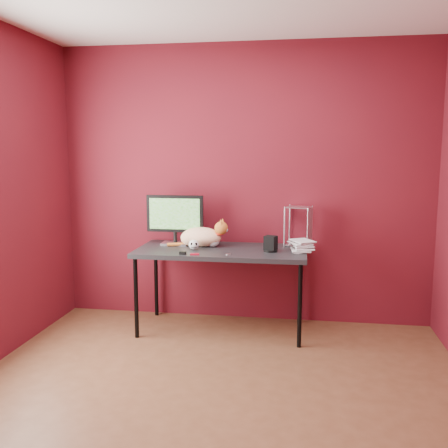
% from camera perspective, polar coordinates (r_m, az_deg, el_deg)
% --- Properties ---
extents(room, '(3.52, 3.52, 2.61)m').
position_cam_1_polar(room, '(2.98, -1.67, 5.03)').
color(room, '#53301C').
rests_on(room, ground).
extents(desk, '(1.50, 0.70, 0.75)m').
position_cam_1_polar(desk, '(4.45, -0.29, -3.50)').
color(desk, black).
rests_on(desk, ground).
extents(monitor, '(0.53, 0.17, 0.46)m').
position_cam_1_polar(monitor, '(4.63, -5.63, 0.79)').
color(monitor, silver).
rests_on(monitor, desk).
extents(cat, '(0.56, 0.24, 0.26)m').
position_cam_1_polar(cat, '(4.55, -2.55, -1.44)').
color(cat, orange).
rests_on(cat, desk).
extents(skull_mug, '(0.09, 0.09, 0.09)m').
position_cam_1_polar(skull_mug, '(4.40, -3.47, -2.36)').
color(skull_mug, silver).
rests_on(skull_mug, desk).
extents(speaker, '(0.12, 0.12, 0.14)m').
position_cam_1_polar(speaker, '(4.33, 5.35, -2.32)').
color(speaker, black).
rests_on(speaker, desk).
extents(book_stack, '(0.25, 0.27, 1.08)m').
position_cam_1_polar(book_stack, '(4.31, 8.03, 3.94)').
color(book_stack, beige).
rests_on(book_stack, desk).
extents(wire_rack, '(0.25, 0.22, 0.37)m').
position_cam_1_polar(wire_rack, '(4.60, 8.49, -0.24)').
color(wire_rack, silver).
rests_on(wire_rack, desk).
extents(pocket_knife, '(0.08, 0.03, 0.02)m').
position_cam_1_polar(pocket_knife, '(4.19, -3.37, -3.46)').
color(pocket_knife, '#A30C21').
rests_on(pocket_knife, desk).
extents(black_gadget, '(0.06, 0.04, 0.03)m').
position_cam_1_polar(black_gadget, '(4.21, -4.75, -3.33)').
color(black_gadget, black).
rests_on(black_gadget, desk).
extents(washer, '(0.05, 0.05, 0.00)m').
position_cam_1_polar(washer, '(4.21, 0.49, -3.47)').
color(washer, silver).
rests_on(washer, desk).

